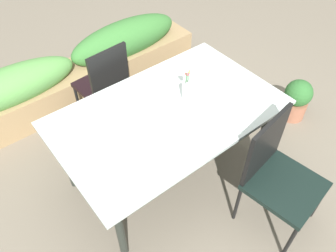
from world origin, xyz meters
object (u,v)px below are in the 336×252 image
at_px(chair_near_right, 277,172).
at_px(potted_plant, 297,99).
at_px(chair_far_side, 105,83).
at_px(flower_vase, 186,89).
at_px(dining_table, 168,117).
at_px(planter_box, 76,73).

height_order(chair_near_right, potted_plant, chair_near_right).
relative_size(chair_far_side, potted_plant, 2.15).
relative_size(chair_near_right, flower_vase, 3.31).
xyz_separation_m(dining_table, chair_far_side, (-0.10, 0.82, -0.14)).
relative_size(chair_near_right, potted_plant, 2.15).
xyz_separation_m(chair_near_right, chair_far_side, (-0.47, 1.62, 0.03)).
bearing_deg(chair_near_right, planter_box, -86.23).
relative_size(chair_near_right, planter_box, 0.33).
xyz_separation_m(dining_table, potted_plant, (1.48, -0.24, -0.46)).
bearing_deg(flower_vase, chair_far_side, 111.02).
height_order(planter_box, potted_plant, planter_box).
distance_m(planter_box, potted_plant, 2.32).
height_order(flower_vase, potted_plant, flower_vase).
height_order(dining_table, flower_vase, flower_vase).
xyz_separation_m(chair_far_side, flower_vase, (0.30, -0.79, 0.30)).
distance_m(chair_far_side, planter_box, 0.67).
xyz_separation_m(chair_near_right, potted_plant, (1.11, 0.56, -0.30)).
relative_size(chair_far_side, flower_vase, 3.32).
distance_m(chair_near_right, chair_far_side, 1.69).
xyz_separation_m(dining_table, chair_near_right, (0.37, -0.80, -0.17)).
bearing_deg(planter_box, dining_table, -85.61).
xyz_separation_m(planter_box, potted_plant, (1.60, -1.68, -0.08)).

